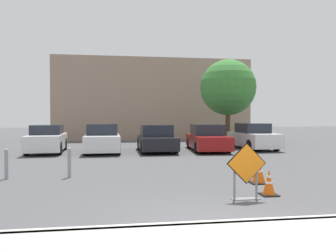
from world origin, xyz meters
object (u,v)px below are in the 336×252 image
object	(u,v)px
traffic_cone_nearest	(269,183)
bollard_nearest	(69,162)
parked_car_third	(156,139)
parked_car_fifth	(253,137)
parked_car_second	(102,139)
bollard_second	(6,163)
parked_car_fourth	(207,139)
traffic_cone_second	(259,171)
road_closed_sign	(246,169)
parked_car_nearest	(47,140)

from	to	relation	value
traffic_cone_nearest	bollard_nearest	world-z (taller)	bollard_nearest
parked_car_third	parked_car_fifth	xyz separation A→B (m)	(5.87, 0.59, 0.03)
parked_car_second	parked_car_fifth	bearing A→B (deg)	-177.76
parked_car_fifth	bollard_second	distance (m)	13.85
parked_car_third	parked_car_fifth	world-z (taller)	parked_car_fifth
traffic_cone_nearest	parked_car_second	bearing A→B (deg)	113.40
parked_car_fourth	bollard_second	bearing A→B (deg)	45.77
parked_car_fifth	bollard_nearest	distance (m)	12.37
traffic_cone_nearest	parked_car_second	distance (m)	11.40
parked_car_fourth	parked_car_fifth	size ratio (longest dim) A/B	1.11
traffic_cone_second	road_closed_sign	bearing A→B (deg)	-121.45
bollard_nearest	traffic_cone_nearest	bearing A→B (deg)	-31.28
parked_car_third	parked_car_fifth	size ratio (longest dim) A/B	0.96
parked_car_nearest	traffic_cone_second	bearing A→B (deg)	126.08
traffic_cone_nearest	traffic_cone_second	size ratio (longest dim) A/B	0.89
parked_car_third	traffic_cone_second	bearing A→B (deg)	101.45
parked_car_fifth	bollard_nearest	bearing A→B (deg)	38.64
parked_car_fifth	parked_car_second	bearing A→B (deg)	2.74
traffic_cone_second	bollard_nearest	distance (m)	5.78
road_closed_sign	bollard_nearest	bearing A→B (deg)	142.06
traffic_cone_second	bollard_nearest	xyz separation A→B (m)	(-5.52, 1.70, 0.16)
parked_car_nearest	parked_car_second	bearing A→B (deg)	169.02
parked_car_fifth	parked_car_third	bearing A→B (deg)	4.13
parked_car_nearest	bollard_second	bearing A→B (deg)	89.54
traffic_cone_nearest	parked_car_fifth	world-z (taller)	parked_car_fifth
parked_car_third	bollard_nearest	world-z (taller)	parked_car_third
parked_car_nearest	parked_car_third	world-z (taller)	parked_car_nearest
road_closed_sign	bollard_second	size ratio (longest dim) A/B	1.40
bollard_second	parked_car_nearest	bearing A→B (deg)	93.24
traffic_cone_second	parked_car_third	bearing A→B (deg)	102.11
parked_car_fifth	parked_car_fourth	bearing A→B (deg)	6.73
traffic_cone_nearest	bollard_nearest	xyz separation A→B (m)	(-5.16, 3.13, 0.20)
road_closed_sign	parked_car_fourth	xyz separation A→B (m)	(2.06, 11.03, -0.03)
traffic_cone_second	parked_car_second	xyz separation A→B (m)	(-4.89, 9.03, 0.37)
traffic_cone_second	parked_car_second	distance (m)	10.27
traffic_cone_second	parked_car_third	world-z (taller)	parked_car_third
traffic_cone_nearest	parked_car_third	size ratio (longest dim) A/B	0.15
traffic_cone_second	parked_car_nearest	xyz separation A→B (m)	(-7.83, 9.40, 0.36)
traffic_cone_nearest	bollard_second	size ratio (longest dim) A/B	0.67
parked_car_nearest	parked_car_second	xyz separation A→B (m)	(2.94, -0.38, 0.01)
traffic_cone_second	parked_car_fifth	bearing A→B (deg)	67.98
traffic_cone_second	bollard_second	xyz separation A→B (m)	(-7.39, 1.70, 0.16)
bollard_nearest	road_closed_sign	bearing A→B (deg)	-37.94
parked_car_fourth	parked_car_third	bearing A→B (deg)	6.81
road_closed_sign	traffic_cone_second	xyz separation A→B (m)	(1.08, 1.76, -0.37)
parked_car_third	parked_car_fourth	world-z (taller)	parked_car_fourth
parked_car_third	parked_car_fifth	distance (m)	5.90
parked_car_nearest	parked_car_fourth	bearing A→B (deg)	175.41
traffic_cone_second	bollard_second	size ratio (longest dim) A/B	0.75
road_closed_sign	traffic_cone_nearest	world-z (taller)	road_closed_sign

